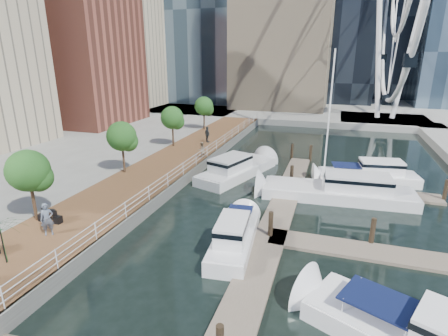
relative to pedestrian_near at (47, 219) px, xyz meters
name	(u,v)px	position (x,y,z in m)	size (l,w,h in m)	color
ground	(171,312)	(9.13, -2.66, -1.98)	(520.00, 520.00, 0.00)	black
boardwalk	(154,177)	(0.13, 12.34, -1.48)	(6.00, 60.00, 1.00)	brown
seawall	(185,180)	(3.13, 12.34, -1.48)	(0.25, 60.00, 1.00)	#595954
land_far	(317,91)	(9.13, 99.34, -1.48)	(200.00, 114.00, 1.00)	gray
pier	(384,121)	(23.13, 49.34, -1.48)	(14.00, 12.00, 1.00)	gray
railing	(183,169)	(3.03, 12.34, -0.46)	(0.10, 60.00, 1.05)	white
floating_docks	(353,228)	(17.10, 7.32, -1.49)	(16.00, 34.00, 2.60)	#6D6051
midrise_condos	(25,36)	(-24.44, 24.15, 11.43)	(19.00, 67.00, 28.00)	#BCAD8E
street_trees	(122,136)	(-2.27, 11.34, 2.30)	(2.60, 42.60, 4.60)	#3F2B1C
pedestrian_near	(47,219)	(0.00, 0.00, 0.00)	(0.72, 0.47, 1.97)	#525C6D
pedestrian_mid	(202,150)	(2.63, 17.79, -0.16)	(0.80, 0.62, 1.64)	gray
pedestrian_far	(207,134)	(0.85, 24.26, -0.02)	(1.13, 0.47, 1.93)	#323A3E
moored_yachts	(342,206)	(16.48, 11.84, -1.98)	(24.74, 36.42, 11.50)	silver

